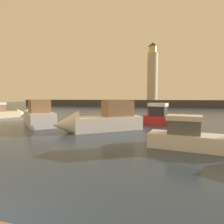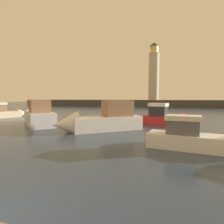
# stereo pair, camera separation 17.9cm
# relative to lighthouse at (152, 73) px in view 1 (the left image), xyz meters

# --- Properties ---
(ground_plane) EXTENTS (220.00, 220.00, 0.00)m
(ground_plane) POSITION_rel_lighthouse_xyz_m (-0.70, -30.42, -11.23)
(ground_plane) COLOR #2D3D51
(breakwater) EXTENTS (95.39, 4.39, 2.32)m
(breakwater) POSITION_rel_lighthouse_xyz_m (-0.70, 0.00, -10.07)
(breakwater) COLOR #423F3D
(breakwater) RESTS_ON ground_plane
(lighthouse) EXTENTS (3.36, 3.36, 18.81)m
(lighthouse) POSITION_rel_lighthouse_xyz_m (0.00, 0.00, 0.00)
(lighthouse) COLOR beige
(lighthouse) RESTS_ON breakwater
(motorboat_0) EXTENTS (7.80, 7.73, 3.17)m
(motorboat_0) POSITION_rel_lighthouse_xyz_m (-10.62, -45.09, -10.25)
(motorboat_0) COLOR silver
(motorboat_0) RESTS_ON ground_plane
(motorboat_1) EXTENTS (7.79, 6.79, 3.20)m
(motorboat_1) POSITION_rel_lighthouse_xyz_m (-2.31, -47.50, -10.31)
(motorboat_1) COLOR white
(motorboat_1) RESTS_ON ground_plane
(motorboat_4) EXTENTS (6.40, 3.53, 2.79)m
(motorboat_4) POSITION_rel_lighthouse_xyz_m (4.24, -41.82, -10.49)
(motorboat_4) COLOR #B21E1E
(motorboat_4) RESTS_ON ground_plane
(motorboat_5) EXTENTS (6.59, 2.64, 2.32)m
(motorboat_5) POSITION_rel_lighthouse_xyz_m (6.01, -51.92, -10.61)
(motorboat_5) COLOR white
(motorboat_5) RESTS_ON ground_plane
(motorboat_6) EXTENTS (3.90, 5.90, 2.60)m
(motorboat_6) POSITION_rel_lighthouse_xyz_m (-19.59, -40.38, -10.49)
(motorboat_6) COLOR beige
(motorboat_6) RESTS_ON ground_plane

